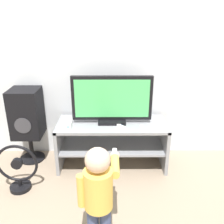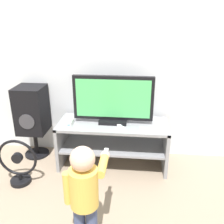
# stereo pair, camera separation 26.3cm
# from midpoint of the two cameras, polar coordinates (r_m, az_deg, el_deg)

# --- Properties ---
(ground_plane) EXTENTS (16.00, 16.00, 0.00)m
(ground_plane) POSITION_cam_midpoint_polar(r_m,az_deg,el_deg) (2.84, 2.42, -14.48)
(ground_plane) COLOR gray
(wall_back) EXTENTS (10.00, 0.06, 2.60)m
(wall_back) POSITION_cam_midpoint_polar(r_m,az_deg,el_deg) (2.90, 3.57, 14.17)
(wall_back) COLOR silver
(wall_back) RESTS_ON ground_plane
(tv_stand) EXTENTS (1.23, 0.50, 0.53)m
(tv_stand) POSITION_cam_midpoint_polar(r_m,az_deg,el_deg) (2.87, 2.84, -5.85)
(tv_stand) COLOR gray
(tv_stand) RESTS_ON ground_plane
(television) EXTENTS (0.88, 0.20, 0.53)m
(television) POSITION_cam_midpoint_polar(r_m,az_deg,el_deg) (2.72, 3.04, 2.63)
(television) COLOR black
(television) RESTS_ON tv_stand
(game_console) EXTENTS (0.05, 0.15, 0.05)m
(game_console) POSITION_cam_midpoint_polar(r_m,az_deg,el_deg) (2.76, -6.80, -2.37)
(game_console) COLOR white
(game_console) RESTS_ON tv_stand
(remote_primary) EXTENTS (0.04, 0.13, 0.03)m
(remote_primary) POSITION_cam_midpoint_polar(r_m,az_deg,el_deg) (2.64, 9.66, -4.11)
(remote_primary) COLOR white
(remote_primary) RESTS_ON tv_stand
(remote_secondary) EXTENTS (0.10, 0.13, 0.03)m
(remote_secondary) POSITION_cam_midpoint_polar(r_m,az_deg,el_deg) (2.68, 4.90, -3.48)
(remote_secondary) COLOR white
(remote_secondary) RESTS_ON tv_stand
(child) EXTENTS (0.32, 0.47, 0.83)m
(child) POSITION_cam_midpoint_polar(r_m,az_deg,el_deg) (1.90, -2.18, -17.02)
(child) COLOR #3F4C72
(child) RESTS_ON ground_plane
(speaker_tower) EXTENTS (0.33, 0.34, 0.89)m
(speaker_tower) POSITION_cam_midpoint_polar(r_m,az_deg,el_deg) (3.07, -15.53, 0.09)
(speaker_tower) COLOR black
(speaker_tower) RESTS_ON ground_plane
(floor_fan) EXTENTS (0.41, 0.21, 0.51)m
(floor_fan) POSITION_cam_midpoint_polar(r_m,az_deg,el_deg) (2.75, -18.09, -11.30)
(floor_fan) COLOR black
(floor_fan) RESTS_ON ground_plane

